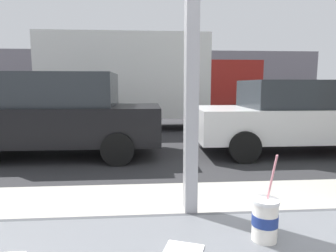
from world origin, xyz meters
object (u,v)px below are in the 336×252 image
object	(u,v)px
parked_car_black	(58,115)
box_truck	(145,80)
parked_car_white	(291,116)
soda_cup_left	(265,219)

from	to	relation	value
parked_car_black	box_truck	size ratio (longest dim) A/B	0.60
parked_car_black	box_truck	xyz separation A→B (m)	(1.87, 4.10, 0.83)
parked_car_black	parked_car_white	distance (m)	5.20
soda_cup_left	parked_car_white	bearing A→B (deg)	62.23
soda_cup_left	parked_car_black	bearing A→B (deg)	112.41
parked_car_black	parked_car_white	xyz separation A→B (m)	(5.20, -0.00, -0.06)
box_truck	parked_car_black	bearing A→B (deg)	-114.54
parked_car_white	box_truck	bearing A→B (deg)	129.10
parked_car_black	box_truck	bearing A→B (deg)	65.46
parked_car_black	parked_car_white	size ratio (longest dim) A/B	1.02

